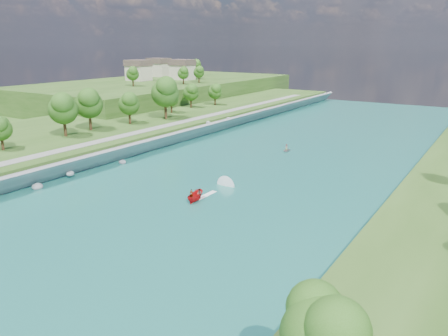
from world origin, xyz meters
The scene contains 11 objects.
ground centered at (0.00, 0.00, 0.00)m, with size 260.00×260.00×0.00m, color #2D5119.
river_water centered at (0.00, 20.00, 0.05)m, with size 55.00×240.00×0.10m, color #1A635D.
berm_west centered at (-50.00, 20.00, 1.75)m, with size 45.00×240.00×3.50m, color #2D5119.
ridge_west centered at (-82.50, 95.00, 4.50)m, with size 60.00×120.00×9.00m, color #2D5119.
riprap_bank centered at (-25.85, 18.97, 1.80)m, with size 4.46×236.00×4.14m.
riverside_path centered at (-32.50, 20.00, 3.55)m, with size 3.00×200.00×0.10m, color gray.
ridge_houses centered at (-88.67, 100.00, 13.31)m, with size 29.50×29.50×8.40m.
trees_west centered at (-42.94, 8.81, 8.90)m, with size 14.40×149.67×13.80m.
trees_ridge centered at (-70.85, 91.86, 13.33)m, with size 17.97×45.14×9.84m.
motorboat centered at (1.46, 5.30, 0.78)m, with size 3.60×18.99×1.94m.
raft centered at (-0.54, 41.58, 0.46)m, with size 2.29×2.98×1.62m.
Camera 1 is at (40.40, -47.96, 23.97)m, focal length 35.00 mm.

